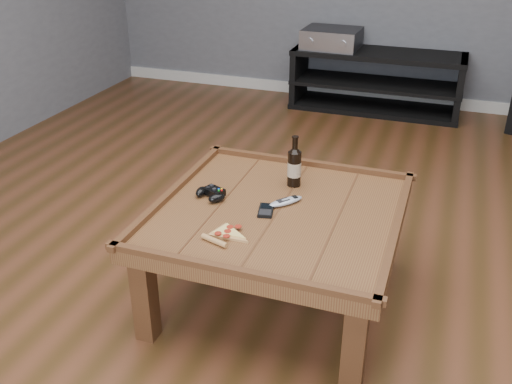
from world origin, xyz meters
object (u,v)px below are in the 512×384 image
(game_controller, at_px, (211,193))
(pizza_slice, at_px, (226,234))
(media_console, at_px, (376,82))
(av_receiver, at_px, (332,38))
(coffee_table, at_px, (278,222))
(smartphone, at_px, (266,210))
(beer_bottle, at_px, (294,166))
(remote_control, at_px, (286,201))

(game_controller, height_order, pizza_slice, game_controller)
(media_console, distance_m, av_receiver, 0.52)
(coffee_table, distance_m, media_console, 2.75)
(game_controller, bearing_deg, av_receiver, 113.18)
(av_receiver, bearing_deg, smartphone, -80.74)
(beer_bottle, xyz_separation_m, smartphone, (-0.04, -0.28, -0.09))
(beer_bottle, distance_m, smartphone, 0.30)
(beer_bottle, height_order, remote_control, beer_bottle)
(media_console, height_order, smartphone, media_console)
(smartphone, height_order, av_receiver, av_receiver)
(beer_bottle, bearing_deg, media_console, 89.89)
(pizza_slice, bearing_deg, beer_bottle, 93.95)
(remote_control, distance_m, av_receiver, 2.71)
(pizza_slice, distance_m, av_receiver, 3.02)
(game_controller, xyz_separation_m, remote_control, (0.32, 0.05, -0.01))
(media_console, xyz_separation_m, remote_control, (0.01, -2.69, 0.22))
(smartphone, bearing_deg, coffee_table, 22.27)
(beer_bottle, xyz_separation_m, pizza_slice, (-0.13, -0.51, -0.09))
(game_controller, bearing_deg, pizza_slice, -35.31)
(coffee_table, relative_size, remote_control, 6.46)
(smartphone, height_order, remote_control, remote_control)
(coffee_table, bearing_deg, smartphone, -145.42)
(beer_bottle, distance_m, av_receiver, 2.53)
(game_controller, height_order, av_receiver, av_receiver)
(pizza_slice, xyz_separation_m, smartphone, (0.09, 0.23, -0.00))
(game_controller, distance_m, smartphone, 0.27)
(media_console, xyz_separation_m, game_controller, (-0.31, -2.74, 0.22))
(av_receiver, bearing_deg, game_controller, -86.16)
(pizza_slice, relative_size, remote_control, 1.50)
(game_controller, xyz_separation_m, pizza_slice, (0.18, -0.27, -0.01))
(media_console, xyz_separation_m, pizza_slice, (-0.13, -3.01, 0.21))
(media_console, bearing_deg, beer_bottle, -90.11)
(media_console, height_order, beer_bottle, beer_bottle)
(game_controller, xyz_separation_m, smartphone, (0.27, -0.04, -0.01))
(coffee_table, bearing_deg, media_console, 90.00)
(coffee_table, relative_size, game_controller, 6.87)
(beer_bottle, bearing_deg, pizza_slice, -103.80)
(beer_bottle, relative_size, smartphone, 1.97)
(coffee_table, height_order, smartphone, coffee_table)
(media_console, relative_size, smartphone, 11.61)
(media_console, relative_size, pizza_slice, 5.84)
(smartphone, bearing_deg, remote_control, 46.47)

